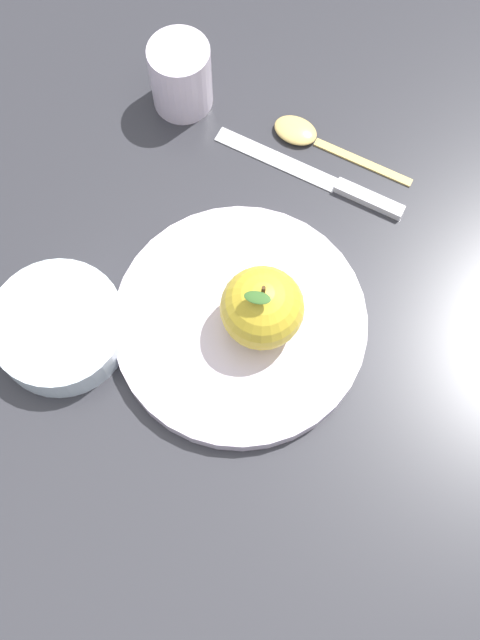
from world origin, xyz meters
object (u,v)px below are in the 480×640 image
object	(u,v)px
cup	(181,74)
knife	(326,180)
apple	(262,308)
dinner_plate	(240,323)
side_bowl	(59,327)
spoon	(309,137)

from	to	relation	value
cup	knife	distance (m)	0.19
knife	apple	bearing A→B (deg)	9.56
dinner_plate	side_bowl	distance (m)	0.17
cup	spoon	distance (m)	0.15
dinner_plate	cup	distance (m)	0.27
dinner_plate	cup	xyz separation A→B (m)	(-0.19, -0.20, 0.03)
apple	cup	world-z (taller)	apple
apple	spoon	distance (m)	0.23
side_bowl	cup	xyz separation A→B (m)	(-0.29, -0.05, 0.02)
dinner_plate	spoon	distance (m)	0.23
side_bowl	knife	bearing A→B (deg)	155.38
cup	knife	xyz separation A→B (m)	(0.00, 0.18, -0.04)
apple	knife	bearing A→B (deg)	-170.44
knife	cup	bearing A→B (deg)	-91.42
dinner_plate	side_bowl	bearing A→B (deg)	-54.93
cup	knife	world-z (taller)	cup
side_bowl	cup	bearing A→B (deg)	-169.65
apple	cup	distance (m)	0.28
spoon	side_bowl	bearing A→B (deg)	-15.57
apple	knife	xyz separation A→B (m)	(-0.18, -0.03, -0.06)
apple	side_bowl	xyz separation A→B (m)	(0.11, -0.16, -0.04)
apple	knife	world-z (taller)	apple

